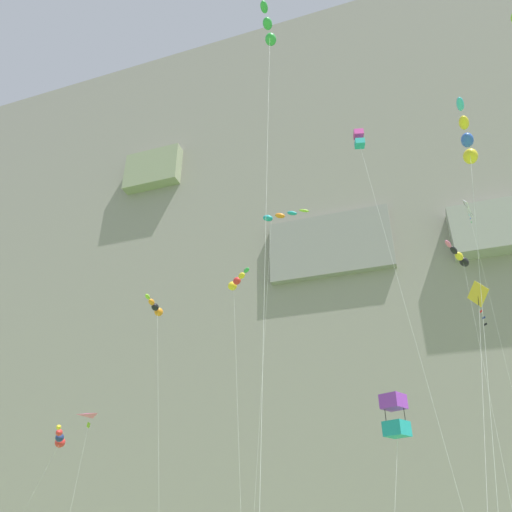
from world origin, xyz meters
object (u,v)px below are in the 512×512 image
kite_windsock_upper_mid (268,26)px  kite_windsock_high_right (279,216)px  kite_box_low_right (395,415)px  kite_diamond_low_center (478,300)px  kite_windsock_far_right (60,438)px  kite_windsock_low_left (468,142)px  kite_windsock_far_left (237,282)px  kite_diamond_front_field (470,217)px  kite_delta_high_left (91,426)px  kite_windsock_upper_left (155,308)px  kite_box_mid_left (359,140)px  kite_windsock_upper_right (460,257)px

kite_windsock_upper_mid → kite_windsock_high_right: bearing=104.5°
kite_box_low_right → kite_windsock_high_right: 30.39m
kite_diamond_low_center → kite_windsock_far_right: size_ratio=1.61×
kite_windsock_low_left → kite_windsock_high_right: bearing=124.1°
kite_diamond_low_center → kite_windsock_far_left: 19.76m
kite_diamond_front_field → kite_delta_high_left: bearing=-175.6°
kite_diamond_front_field → kite_windsock_upper_left: size_ratio=1.67×
kite_windsock_far_left → kite_windsock_high_right: bearing=79.5°
kite_diamond_front_field → kite_box_mid_left: bearing=-117.0°
kite_windsock_far_right → kite_windsock_upper_left: kite_windsock_upper_left is taller
kite_delta_high_left → kite_windsock_far_left: bearing=-23.2°
kite_windsock_low_left → kite_windsock_far_right: 37.03m
kite_delta_high_left → kite_box_mid_left: bearing=-25.0°
kite_windsock_upper_right → kite_box_low_right: bearing=-116.0°
kite_delta_high_left → kite_windsock_upper_right: (35.86, -1.62, 11.58)m
kite_diamond_low_center → kite_windsock_upper_left: size_ratio=0.77×
kite_box_mid_left → kite_delta_high_left: bearing=155.0°
kite_windsock_low_left → kite_diamond_low_center: kite_windsock_low_left is taller
kite_diamond_low_center → kite_windsock_upper_left: bearing=166.3°
kite_box_low_right → kite_windsock_far_left: 18.80m
kite_delta_high_left → kite_windsock_high_right: bearing=1.9°
kite_box_low_right → kite_diamond_low_center: kite_diamond_low_center is taller
kite_windsock_far_right → kite_windsock_upper_mid: kite_windsock_upper_mid is taller
kite_windsock_low_left → kite_windsock_upper_mid: bearing=172.1°
kite_box_low_right → kite_windsock_far_right: size_ratio=0.91×
kite_diamond_front_field → kite_windsock_upper_mid: size_ratio=0.94×
kite_box_low_right → kite_box_mid_left: (-0.00, 0.68, 19.68)m
kite_delta_high_left → kite_windsock_low_left: bearing=-32.8°
kite_windsock_high_right → kite_windsock_low_left: bearing=-55.9°
kite_windsock_upper_left → kite_box_mid_left: kite_box_mid_left is taller
kite_windsock_high_right → kite_windsock_far_left: (-1.52, -8.24, -11.36)m
kite_windsock_low_left → kite_windsock_far_left: bearing=139.0°
kite_windsock_upper_mid → kite_delta_high_left: bearing=139.7°
kite_delta_high_left → kite_windsock_far_left: (17.76, -7.60, 9.30)m
kite_windsock_high_right → kite_delta_high_left: bearing=-178.1°
kite_windsock_far_right → kite_windsock_high_right: kite_windsock_high_right is taller
kite_windsock_upper_left → kite_windsock_far_left: kite_windsock_far_left is taller
kite_diamond_front_field → kite_windsock_upper_mid: kite_windsock_upper_mid is taller
kite_diamond_front_field → kite_windsock_high_right: size_ratio=0.95×
kite_windsock_low_left → kite_box_mid_left: size_ratio=0.65×
kite_delta_high_left → kite_box_low_right: bearing=-26.1°
kite_windsock_far_right → kite_windsock_upper_right: bearing=9.7°
kite_windsock_low_left → kite_windsock_upper_left: kite_windsock_upper_left is taller
kite_diamond_low_center → kite_windsock_far_right: 33.46m
kite_windsock_far_right → kite_windsock_upper_mid: size_ratio=0.27×
kite_windsock_upper_left → kite_windsock_high_right: 18.23m
kite_windsock_low_left → kite_delta_high_left: bearing=147.2°
kite_windsock_far_right → kite_box_mid_left: (27.05, -6.48, 18.42)m
kite_diamond_front_field → kite_box_low_right: (-8.51, -17.40, -21.61)m
kite_box_mid_left → kite_windsock_far_right: bearing=166.5°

